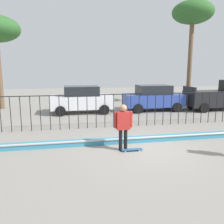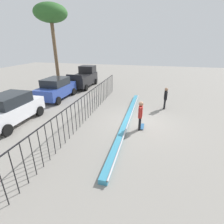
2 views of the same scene
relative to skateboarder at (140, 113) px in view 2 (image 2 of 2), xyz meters
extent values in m
plane|color=gray|center=(0.82, 0.09, -1.06)|extent=(60.00, 60.00, 0.00)
cube|color=teal|center=(0.82, 0.90, -0.95)|extent=(11.00, 0.36, 0.22)
cylinder|color=#B2B2B7|center=(0.82, 0.72, -0.84)|extent=(11.00, 0.09, 0.09)
cylinder|color=black|center=(-6.18, 3.60, -0.17)|extent=(0.04, 0.04, 1.78)
cylinder|color=black|center=(-5.71, 3.60, -0.17)|extent=(0.04, 0.04, 1.78)
cylinder|color=black|center=(-5.25, 3.60, -0.17)|extent=(0.04, 0.04, 1.78)
cylinder|color=black|center=(-4.78, 3.60, -0.17)|extent=(0.04, 0.04, 1.78)
cylinder|color=black|center=(-4.31, 3.60, -0.17)|extent=(0.04, 0.04, 1.78)
cylinder|color=black|center=(-3.85, 3.60, -0.17)|extent=(0.04, 0.04, 1.78)
cylinder|color=black|center=(-3.38, 3.60, -0.17)|extent=(0.04, 0.04, 1.78)
cylinder|color=black|center=(-2.91, 3.60, -0.17)|extent=(0.04, 0.04, 1.78)
cylinder|color=black|center=(-2.45, 3.60, -0.17)|extent=(0.04, 0.04, 1.78)
cylinder|color=black|center=(-1.98, 3.60, -0.17)|extent=(0.04, 0.04, 1.78)
cylinder|color=black|center=(-1.51, 3.60, -0.17)|extent=(0.04, 0.04, 1.78)
cylinder|color=black|center=(-1.05, 3.60, -0.17)|extent=(0.04, 0.04, 1.78)
cylinder|color=black|center=(-0.58, 3.60, -0.17)|extent=(0.04, 0.04, 1.78)
cylinder|color=black|center=(-0.11, 3.60, -0.17)|extent=(0.04, 0.04, 1.78)
cylinder|color=black|center=(0.35, 3.60, -0.17)|extent=(0.04, 0.04, 1.78)
cylinder|color=black|center=(0.82, 3.60, -0.17)|extent=(0.04, 0.04, 1.78)
cylinder|color=black|center=(1.29, 3.60, -0.17)|extent=(0.04, 0.04, 1.78)
cylinder|color=black|center=(1.75, 3.60, -0.17)|extent=(0.04, 0.04, 1.78)
cylinder|color=black|center=(2.22, 3.60, -0.17)|extent=(0.04, 0.04, 1.78)
cylinder|color=black|center=(2.69, 3.60, -0.17)|extent=(0.04, 0.04, 1.78)
cylinder|color=black|center=(3.15, 3.60, -0.17)|extent=(0.04, 0.04, 1.78)
cylinder|color=black|center=(3.62, 3.60, -0.17)|extent=(0.04, 0.04, 1.78)
cylinder|color=black|center=(4.09, 3.60, -0.17)|extent=(0.04, 0.04, 1.78)
cylinder|color=black|center=(4.55, 3.60, -0.17)|extent=(0.04, 0.04, 1.78)
cylinder|color=black|center=(5.02, 3.60, -0.17)|extent=(0.04, 0.04, 1.78)
cylinder|color=black|center=(5.49, 3.60, -0.17)|extent=(0.04, 0.04, 1.78)
cylinder|color=black|center=(5.95, 3.60, -0.17)|extent=(0.04, 0.04, 1.78)
cylinder|color=black|center=(6.42, 3.60, -0.17)|extent=(0.04, 0.04, 1.78)
cylinder|color=black|center=(6.89, 3.60, -0.17)|extent=(0.04, 0.04, 1.78)
cylinder|color=black|center=(7.35, 3.60, -0.17)|extent=(0.04, 0.04, 1.78)
cylinder|color=black|center=(7.82, 3.60, -0.17)|extent=(0.04, 0.04, 1.78)
cube|color=black|center=(0.82, 3.60, 0.70)|extent=(14.00, 0.04, 0.04)
cylinder|color=black|center=(-0.10, 0.00, -0.65)|extent=(0.14, 0.14, 0.82)
cylinder|color=black|center=(0.10, 0.00, -0.65)|extent=(0.14, 0.14, 0.82)
cube|color=#B22823|center=(0.00, 0.00, 0.10)|extent=(0.50, 0.21, 0.68)
sphere|color=#A87A5B|center=(0.00, 0.00, 0.57)|extent=(0.27, 0.27, 0.27)
cylinder|color=#B22823|center=(-0.30, 0.00, 0.14)|extent=(0.11, 0.11, 0.61)
cylinder|color=#B22823|center=(0.30, 0.00, 0.14)|extent=(0.11, 0.11, 0.61)
cube|color=#26598C|center=(0.31, -0.15, -1.00)|extent=(0.80, 0.20, 0.02)
cylinder|color=silver|center=(0.58, -0.07, -1.03)|extent=(0.05, 0.03, 0.05)
cylinder|color=silver|center=(0.58, -0.22, -1.03)|extent=(0.05, 0.03, 0.05)
cylinder|color=silver|center=(0.04, -0.07, -1.03)|extent=(0.05, 0.03, 0.05)
cylinder|color=silver|center=(0.04, -0.22, -1.03)|extent=(0.05, 0.03, 0.05)
cylinder|color=black|center=(3.85, -1.57, -0.67)|extent=(0.13, 0.13, 0.79)
cylinder|color=black|center=(4.04, -1.57, -0.67)|extent=(0.13, 0.13, 0.79)
cube|color=black|center=(3.94, -1.57, 0.05)|extent=(0.48, 0.21, 0.65)
sphere|color=#A87A5B|center=(3.94, -1.57, 0.51)|extent=(0.26, 0.26, 0.26)
cylinder|color=black|center=(3.65, -1.57, 0.09)|extent=(0.10, 0.10, 0.58)
cylinder|color=black|center=(4.23, -1.57, 0.09)|extent=(0.10, 0.10, 0.58)
cube|color=silver|center=(-1.05, 8.06, -0.27)|extent=(4.30, 1.90, 0.90)
cube|color=#1E2328|center=(-1.05, 8.06, 0.51)|extent=(2.37, 1.71, 0.66)
cylinder|color=black|center=(0.41, 9.01, -0.72)|extent=(0.68, 0.22, 0.68)
cylinder|color=black|center=(0.41, 7.11, -0.72)|extent=(0.68, 0.22, 0.68)
cylinder|color=black|center=(-2.51, 7.11, -0.72)|extent=(0.68, 0.22, 0.68)
cube|color=#2D479E|center=(4.26, 8.00, -0.27)|extent=(4.30, 1.90, 0.90)
cube|color=#1E2328|center=(4.26, 8.00, 0.51)|extent=(2.37, 1.71, 0.66)
cylinder|color=black|center=(5.72, 8.95, -0.72)|extent=(0.68, 0.22, 0.68)
cylinder|color=black|center=(5.72, 7.05, -0.72)|extent=(0.68, 0.22, 0.68)
cylinder|color=black|center=(2.80, 8.95, -0.72)|extent=(0.68, 0.22, 0.68)
cylinder|color=black|center=(2.80, 7.05, -0.72)|extent=(0.68, 0.22, 0.68)
cube|color=black|center=(9.10, 7.40, -0.17)|extent=(4.70, 1.90, 1.10)
cube|color=black|center=(10.55, 7.40, 0.78)|extent=(1.50, 1.75, 0.80)
cube|color=black|center=(6.81, 7.40, 0.56)|extent=(0.12, 1.75, 0.36)
cylinder|color=black|center=(10.70, 8.35, -0.72)|extent=(0.68, 0.22, 0.68)
cylinder|color=black|center=(10.70, 6.45, -0.72)|extent=(0.68, 0.22, 0.68)
cylinder|color=black|center=(7.50, 8.35, -0.72)|extent=(0.68, 0.22, 0.68)
cylinder|color=black|center=(7.50, 6.45, -0.72)|extent=(0.68, 0.22, 0.68)
cylinder|color=brown|center=(8.20, 10.06, 2.28)|extent=(0.36, 0.36, 6.68)
ellipsoid|color=#2D6028|center=(8.20, 10.06, 6.54)|extent=(3.34, 3.34, 1.84)
camera|label=1|loc=(-2.01, -8.18, 1.99)|focal=37.00mm
camera|label=2|loc=(-9.19, -0.58, 3.80)|focal=27.20mm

